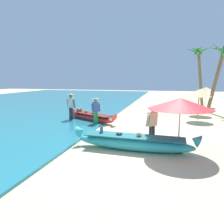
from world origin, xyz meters
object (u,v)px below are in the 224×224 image
Objects in this scene: boat_cyan_foreground at (134,142)px; patio_umbrella_large at (180,104)px; person_vendor_assistant at (71,105)px; palm_tree_leaning_seaward at (221,58)px; person_tourist_customer at (152,124)px; palm_tree_tall_inland at (199,58)px; boat_red_midground at (91,117)px; person_vendor_hatted at (96,109)px.

patio_umbrella_large is (1.66, 0.17, 1.54)m from boat_cyan_foreground.
boat_cyan_foreground is 2.65× the size of person_vendor_assistant.
person_vendor_assistant is at bearing -149.05° from palm_tree_leaning_seaward.
palm_tree_leaning_seaward is at bearing 30.95° from person_vendor_assistant.
person_tourist_customer is 15.56m from palm_tree_tall_inland.
patio_umbrella_large is at bearing -99.17° from palm_tree_tall_inland.
palm_tree_tall_inland is (7.65, 10.41, 4.47)m from boat_red_midground.
palm_tree_tall_inland is (7.03, 11.25, 3.79)m from person_vendor_hatted.
palm_tree_tall_inland reaches higher than person_vendor_assistant.
boat_red_midground is 11.26m from palm_tree_leaning_seaward.
palm_tree_leaning_seaward is (5.19, 10.72, 4.04)m from boat_cyan_foreground.
patio_umbrella_large is at bearing -34.74° from person_vendor_assistant.
person_vendor_hatted is 11.04m from palm_tree_leaning_seaward.
palm_tree_tall_inland is (2.44, 15.13, 2.90)m from patio_umbrella_large.
person_tourist_customer is at bearing -103.28° from palm_tree_tall_inland.
boat_red_midground is 1.24m from person_vendor_hatted.
person_vendor_assistant is 0.78× the size of patio_umbrella_large.
boat_cyan_foreground is at bearing -136.09° from person_tourist_customer.
boat_red_midground is 13.67m from palm_tree_tall_inland.
person_vendor_hatted is at bearing 125.81° from boat_cyan_foreground.
patio_umbrella_large is 0.43× the size of palm_tree_leaning_seaward.
person_vendor_assistant is (-1.93, 0.64, 0.10)m from person_vendor_hatted.
person_vendor_hatted is 1.00× the size of person_tourist_customer.
palm_tree_tall_inland is at bearing 103.27° from palm_tree_leaning_seaward.
person_vendor_hatted is (-2.93, 4.06, 0.65)m from boat_cyan_foreground.
palm_tree_tall_inland reaches higher than person_tourist_customer.
boat_red_midground is 2.34× the size of person_vendor_hatted.
person_tourist_customer is at bearing 43.91° from boat_cyan_foreground.
person_vendor_assistant is at bearing 161.62° from person_vendor_hatted.
person_tourist_customer is 0.90× the size of person_vendor_assistant.
boat_cyan_foreground is 5.04m from person_vendor_hatted.
person_vendor_assistant reaches higher than boat_cyan_foreground.
patio_umbrella_large is at bearing -23.48° from person_tourist_customer.
palm_tree_leaning_seaward is at bearing 71.53° from patio_umbrella_large.
boat_red_midground is at bearing 134.40° from person_tourist_customer.
palm_tree_tall_inland is 1.08× the size of palm_tree_leaning_seaward.
person_vendor_assistant is (-5.50, 4.08, 0.12)m from person_tourist_customer.
palm_tree_tall_inland is (4.11, 15.30, 4.44)m from boat_cyan_foreground.
person_vendor_hatted is 0.28× the size of palm_tree_tall_inland.
person_vendor_hatted is 0.71× the size of patio_umbrella_large.
person_tourist_customer reaches higher than boat_red_midground.
boat_red_midground is at bearing 8.36° from person_vendor_assistant.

